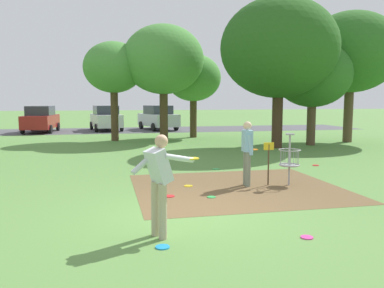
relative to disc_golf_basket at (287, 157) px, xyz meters
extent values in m
plane|color=#5B8942|center=(-3.15, -2.04, -0.75)|extent=(160.00, 160.00, 0.00)
cube|color=brown|center=(-1.39, -0.02, -0.75)|extent=(5.26, 4.58, 0.01)
cylinder|color=#9E9EA3|center=(0.06, -0.01, -0.08)|extent=(0.05, 0.05, 1.35)
cylinder|color=#9E9EA3|center=(0.06, -0.01, 0.62)|extent=(0.24, 0.24, 0.04)
torus|color=#9E9EA3|center=(0.06, -0.01, 0.20)|extent=(0.58, 0.58, 0.02)
torus|color=#9E9EA3|center=(0.06, -0.01, -0.20)|extent=(0.55, 0.55, 0.03)
cylinder|color=#9E9EA3|center=(0.06, -0.01, -0.22)|extent=(0.48, 0.48, 0.02)
cylinder|color=gray|center=(0.30, -0.01, 0.00)|extent=(0.01, 0.01, 0.40)
cylinder|color=gray|center=(0.25, 0.13, 0.00)|extent=(0.01, 0.01, 0.40)
cylinder|color=gray|center=(0.13, 0.22, 0.00)|extent=(0.01, 0.01, 0.40)
cylinder|color=gray|center=(-0.01, 0.22, 0.00)|extent=(0.01, 0.01, 0.40)
cylinder|color=gray|center=(-0.13, 0.13, 0.00)|extent=(0.01, 0.01, 0.40)
cylinder|color=gray|center=(-0.18, -0.01, 0.00)|extent=(0.01, 0.01, 0.40)
cylinder|color=gray|center=(-0.13, -0.15, 0.00)|extent=(0.01, 0.01, 0.40)
cylinder|color=gray|center=(-0.01, -0.24, 0.00)|extent=(0.01, 0.01, 0.40)
cylinder|color=gray|center=(0.13, -0.24, 0.00)|extent=(0.01, 0.01, 0.40)
cylinder|color=gray|center=(0.25, -0.15, 0.00)|extent=(0.01, 0.01, 0.40)
cylinder|color=#4C3823|center=(-0.49, 0.09, -0.20)|extent=(0.04, 0.04, 1.10)
cube|color=gold|center=(-0.49, 0.09, 0.30)|extent=(0.28, 0.03, 0.20)
cylinder|color=tan|center=(-3.91, -3.18, -0.29)|extent=(0.14, 0.14, 0.92)
cylinder|color=tan|center=(-3.82, -3.38, -0.29)|extent=(0.14, 0.14, 0.92)
cube|color=silver|center=(-3.86, -3.28, 0.45)|extent=(0.50, 0.49, 0.60)
sphere|color=tan|center=(-3.81, -3.26, 0.85)|extent=(0.22, 0.22, 0.22)
cylinder|color=silver|center=(-3.52, -3.30, 0.56)|extent=(0.57, 0.34, 0.21)
cylinder|color=gold|center=(-3.27, -3.18, 0.53)|extent=(0.22, 0.22, 0.02)
cylinder|color=silver|center=(-4.10, -3.21, 0.49)|extent=(0.47, 0.29, 0.37)
cylinder|color=slate|center=(-1.06, 0.25, -0.29)|extent=(0.14, 0.14, 0.92)
cylinder|color=slate|center=(-1.08, 0.03, -0.29)|extent=(0.14, 0.14, 0.92)
cube|color=#84B7D1|center=(-1.07, 0.14, 0.45)|extent=(0.25, 0.38, 0.56)
sphere|color=beige|center=(-1.07, 0.14, 0.85)|extent=(0.22, 0.22, 0.22)
cylinder|color=#84B7D1|center=(-1.04, 0.33, 0.36)|extent=(0.17, 0.10, 0.55)
cylinder|color=#84B7D1|center=(-1.07, -0.05, 0.36)|extent=(0.17, 0.10, 0.55)
cylinder|color=orange|center=(-0.89, 0.13, 0.22)|extent=(0.22, 0.22, 0.02)
cylinder|color=gold|center=(-2.60, 0.41, -0.74)|extent=(0.23, 0.23, 0.02)
cylinder|color=green|center=(-2.32, -0.88, -0.74)|extent=(0.20, 0.20, 0.02)
cylinder|color=green|center=(-1.18, 2.73, -0.74)|extent=(0.23, 0.23, 0.02)
cylinder|color=#E53D99|center=(-1.48, -3.85, -0.74)|extent=(0.21, 0.21, 0.02)
cylinder|color=red|center=(2.40, 2.71, -0.74)|extent=(0.22, 0.22, 0.02)
cylinder|color=red|center=(-3.26, -0.59, -0.74)|extent=(0.25, 0.25, 0.02)
cylinder|color=#1E93DB|center=(-3.88, -3.77, -0.74)|extent=(0.22, 0.22, 0.02)
cylinder|color=brown|center=(5.39, 8.50, 0.29)|extent=(0.43, 0.43, 2.09)
ellipsoid|color=#2D6623|center=(5.39, 8.50, 2.77)|extent=(3.81, 3.81, 3.24)
cylinder|color=#4C3823|center=(0.49, 13.76, 0.42)|extent=(0.41, 0.41, 2.35)
ellipsoid|color=#4C8E3D|center=(0.49, 13.76, 2.83)|extent=(3.30, 3.30, 2.81)
cylinder|color=#422D1E|center=(3.23, 7.78, 0.56)|extent=(0.50, 0.50, 2.62)
ellipsoid|color=#285B1E|center=(3.23, 7.78, 3.90)|extent=(5.43, 5.43, 4.62)
cylinder|color=#4C3823|center=(-1.52, 12.26, 0.64)|extent=(0.46, 0.46, 2.80)
ellipsoid|color=#4C8E3D|center=(-1.52, 12.26, 3.71)|extent=(4.45, 4.45, 3.78)
cylinder|color=#4C3823|center=(-4.20, 12.78, 0.65)|extent=(0.41, 0.41, 2.81)
ellipsoid|color=#4C8E3D|center=(-4.20, 12.78, 3.29)|extent=(3.28, 3.28, 2.79)
cylinder|color=brown|center=(8.07, 9.42, 0.69)|extent=(0.48, 0.48, 2.90)
ellipsoid|color=#2D6623|center=(8.07, 9.42, 4.02)|extent=(5.00, 5.00, 4.25)
cube|color=#4C4C51|center=(-3.15, 20.36, -0.75)|extent=(36.00, 6.00, 0.01)
cube|color=maroon|center=(-9.14, 19.71, 0.00)|extent=(2.12, 4.33, 0.90)
cube|color=#2D333D|center=(-9.14, 19.71, 0.77)|extent=(1.75, 2.30, 0.64)
cylinder|color=black|center=(-9.94, 21.08, -0.45)|extent=(0.23, 0.61, 0.60)
cylinder|color=black|center=(-8.14, 20.94, -0.45)|extent=(0.23, 0.61, 0.60)
cylinder|color=black|center=(-10.13, 18.48, -0.45)|extent=(0.23, 0.61, 0.60)
cylinder|color=black|center=(-8.34, 18.34, -0.45)|extent=(0.23, 0.61, 0.60)
cube|color=silver|center=(-4.68, 20.48, 0.00)|extent=(2.44, 4.43, 0.90)
cube|color=#2D333D|center=(-4.68, 20.48, 0.77)|extent=(1.91, 2.41, 0.64)
cylinder|color=black|center=(-5.77, 21.62, -0.45)|extent=(0.27, 0.62, 0.60)
cylinder|color=black|center=(-3.99, 21.90, -0.45)|extent=(0.27, 0.62, 0.60)
cylinder|color=black|center=(-5.36, 19.05, -0.45)|extent=(0.27, 0.62, 0.60)
cylinder|color=black|center=(-3.58, 19.33, -0.45)|extent=(0.27, 0.62, 0.60)
cube|color=#B2B7BC|center=(-0.79, 20.35, 0.00)|extent=(2.82, 4.52, 0.90)
cube|color=#2D333D|center=(-0.79, 20.35, 0.77)|extent=(2.09, 2.52, 0.64)
cylinder|color=black|center=(-2.00, 21.38, -0.45)|extent=(0.33, 0.63, 0.60)
cylinder|color=black|center=(-0.26, 21.84, -0.45)|extent=(0.33, 0.63, 0.60)
cylinder|color=black|center=(-1.33, 18.86, -0.45)|extent=(0.33, 0.63, 0.60)
cylinder|color=black|center=(0.41, 19.33, -0.45)|extent=(0.33, 0.63, 0.60)
camera|label=1|loc=(-4.69, -9.62, 1.52)|focal=37.06mm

